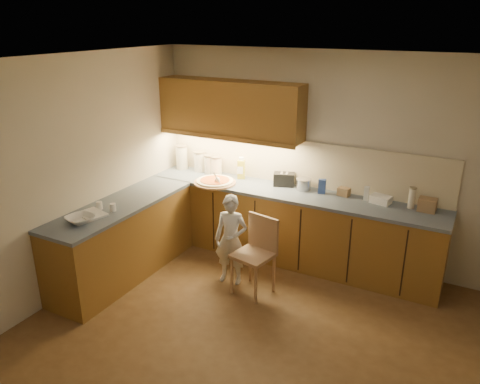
% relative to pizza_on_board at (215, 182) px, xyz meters
% --- Properties ---
extents(room, '(4.54, 4.50, 2.62)m').
position_rel_pizza_on_board_xyz_m(room, '(1.34, -1.52, 0.73)').
color(room, brown).
rests_on(room, ground).
extents(l_counter, '(3.77, 2.62, 0.92)m').
position_rel_pizza_on_board_xyz_m(l_counter, '(0.41, -0.27, -0.48)').
color(l_counter, olive).
rests_on(l_counter, ground).
extents(backsplash, '(3.75, 0.02, 0.58)m').
position_rel_pizza_on_board_xyz_m(backsplash, '(0.96, 0.47, 0.27)').
color(backsplash, beige).
rests_on(backsplash, l_counter).
extents(upper_cabinets, '(1.95, 0.36, 0.73)m').
position_rel_pizza_on_board_xyz_m(upper_cabinets, '(0.06, 0.30, 0.90)').
color(upper_cabinets, olive).
rests_on(upper_cabinets, ground).
extents(pizza_on_board, '(0.54, 0.54, 0.22)m').
position_rel_pizza_on_board_xyz_m(pizza_on_board, '(0.00, 0.00, 0.00)').
color(pizza_on_board, tan).
rests_on(pizza_on_board, l_counter).
extents(child, '(0.43, 0.32, 1.07)m').
position_rel_pizza_on_board_xyz_m(child, '(0.60, -0.66, -0.41)').
color(child, silver).
rests_on(child, ground).
extents(wooden_chair, '(0.47, 0.47, 0.88)m').
position_rel_pizza_on_board_xyz_m(wooden_chair, '(0.95, -0.69, -0.43)').
color(wooden_chair, tan).
rests_on(wooden_chair, ground).
extents(mixing_bowl, '(0.33, 0.33, 0.07)m').
position_rel_pizza_on_board_xyz_m(mixing_bowl, '(-0.61, -1.72, 0.01)').
color(mixing_bowl, silver).
rests_on(mixing_bowl, l_counter).
extents(canister_a, '(0.17, 0.17, 0.34)m').
position_rel_pizza_on_board_xyz_m(canister_a, '(-0.74, 0.33, 0.15)').
color(canister_a, silver).
rests_on(canister_a, l_counter).
extents(canister_b, '(0.16, 0.16, 0.29)m').
position_rel_pizza_on_board_xyz_m(canister_b, '(-0.45, 0.35, 0.12)').
color(canister_b, white).
rests_on(canister_b, l_counter).
extents(canister_c, '(0.14, 0.14, 0.27)m').
position_rel_pizza_on_board_xyz_m(canister_c, '(-0.28, 0.32, 0.11)').
color(canister_c, silver).
rests_on(canister_c, l_counter).
extents(canister_d, '(0.16, 0.16, 0.26)m').
position_rel_pizza_on_board_xyz_m(canister_d, '(-0.17, 0.33, 0.11)').
color(canister_d, white).
rests_on(canister_d, l_counter).
extents(oil_jug, '(0.12, 0.10, 0.30)m').
position_rel_pizza_on_board_xyz_m(oil_jug, '(0.21, 0.34, 0.11)').
color(oil_jug, gold).
rests_on(oil_jug, l_counter).
extents(toaster, '(0.30, 0.23, 0.17)m').
position_rel_pizza_on_board_xyz_m(toaster, '(0.82, 0.34, 0.06)').
color(toaster, black).
rests_on(toaster, l_counter).
extents(steel_pot, '(0.19, 0.19, 0.14)m').
position_rel_pizza_on_board_xyz_m(steel_pot, '(1.10, 0.31, 0.05)').
color(steel_pot, '#A5A4A9').
rests_on(steel_pot, l_counter).
extents(blue_box, '(0.10, 0.08, 0.18)m').
position_rel_pizza_on_board_xyz_m(blue_box, '(1.34, 0.30, 0.06)').
color(blue_box, '#324C96').
rests_on(blue_box, l_counter).
extents(card_box_a, '(0.15, 0.12, 0.10)m').
position_rel_pizza_on_board_xyz_m(card_box_a, '(1.60, 0.35, 0.03)').
color(card_box_a, '#977751').
rests_on(card_box_a, l_counter).
extents(white_bottle, '(0.06, 0.06, 0.17)m').
position_rel_pizza_on_board_xyz_m(white_bottle, '(1.87, 0.32, 0.06)').
color(white_bottle, silver).
rests_on(white_bottle, l_counter).
extents(flat_pack, '(0.25, 0.20, 0.09)m').
position_rel_pizza_on_board_xyz_m(flat_pack, '(2.04, 0.31, 0.02)').
color(flat_pack, white).
rests_on(flat_pack, l_counter).
extents(tall_jar, '(0.08, 0.08, 0.25)m').
position_rel_pizza_on_board_xyz_m(tall_jar, '(2.38, 0.32, 0.10)').
color(tall_jar, silver).
rests_on(tall_jar, l_counter).
extents(card_box_b, '(0.19, 0.15, 0.15)m').
position_rel_pizza_on_board_xyz_m(card_box_b, '(2.55, 0.31, 0.05)').
color(card_box_b, '#9C7A54').
rests_on(card_box_b, l_counter).
extents(dough_cloth, '(0.36, 0.31, 0.02)m').
position_rel_pizza_on_board_xyz_m(dough_cloth, '(-0.65, -1.52, -0.01)').
color(dough_cloth, silver).
rests_on(dough_cloth, l_counter).
extents(spice_jar_a, '(0.07, 0.07, 0.09)m').
position_rel_pizza_on_board_xyz_m(spice_jar_a, '(-0.69, -1.35, 0.02)').
color(spice_jar_a, silver).
rests_on(spice_jar_a, l_counter).
extents(spice_jar_b, '(0.08, 0.08, 0.09)m').
position_rel_pizza_on_board_xyz_m(spice_jar_b, '(-0.52, -1.33, 0.02)').
color(spice_jar_b, white).
rests_on(spice_jar_b, l_counter).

